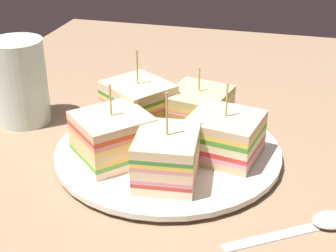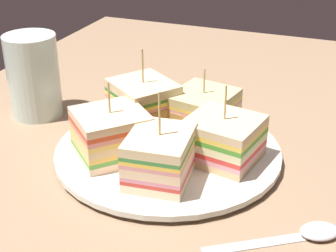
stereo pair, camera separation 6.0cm
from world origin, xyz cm
name	(u,v)px [view 1 (the left image)]	position (x,y,z in cm)	size (l,w,h in cm)	color
ground_plane	(168,163)	(0.00, 0.00, -0.90)	(113.43, 76.95, 1.80)	#97785B
plate	(168,151)	(0.00, 0.00, 0.76)	(27.62, 27.62, 1.25)	white
sandwich_wedge_0	(167,157)	(-6.64, -1.66, 3.96)	(8.64, 7.32, 10.36)	beige
sandwich_wedge_1	(224,136)	(0.12, -6.85, 3.82)	(8.87, 9.27, 9.31)	#DFB785
sandwich_wedge_2	(198,110)	(6.42, -2.35, 3.81)	(9.28, 8.68, 8.40)	beige
sandwich_wedge_3	(139,106)	(4.48, 5.17, 4.32)	(10.36, 10.59, 10.67)	beige
sandwich_wedge_4	(113,137)	(-4.00, 5.56, 4.05)	(10.89, 10.86, 9.40)	beige
chip_pile	(165,146)	(-1.11, 0.12, 2.03)	(6.92, 6.17, 1.32)	#EDC967
spoon	(318,223)	(-9.49, -17.99, 0.42)	(9.33, 12.56, 1.00)	silver
drinking_glass	(21,88)	(4.58, 22.11, 5.02)	(7.26, 7.26, 11.77)	silver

